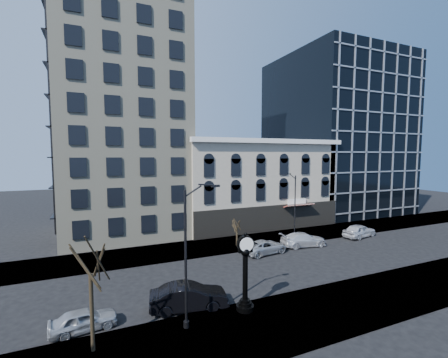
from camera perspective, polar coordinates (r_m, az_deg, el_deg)
name	(u,v)px	position (r m, az deg, el deg)	size (l,w,h in m)	color
ground	(221,276)	(26.99, -0.57, -17.99)	(160.00, 160.00, 0.00)	black
sidewalk_far	(193,249)	(34.04, -5.92, -13.04)	(160.00, 6.00, 0.12)	#9A968C
sidewalk_near	(271,323)	(20.58, 9.02, -25.52)	(160.00, 6.00, 0.12)	#9A968C
cream_tower	(122,86)	(42.95, -18.89, 16.40)	(15.90, 15.40, 42.50)	beige
victorian_row	(254,184)	(44.70, 5.75, -1.02)	(22.60, 11.19, 12.50)	#BAAF99
glass_office	(335,136)	(60.60, 20.33, 7.77)	(20.00, 20.15, 28.00)	black
street_clock	(245,275)	(20.71, 4.06, -17.81)	(1.18, 1.18, 5.22)	black
street_lamp_near	(196,217)	(17.79, -5.42, -7.30)	(2.26, 0.35, 8.73)	black
street_lamp_far	(292,189)	(36.52, 12.80, -1.85)	(2.11, 0.68, 8.23)	black
bare_tree_near	(90,257)	(17.24, -24.19, -13.40)	(3.89, 3.89, 6.67)	#332919
bare_tree_far	(237,222)	(34.04, 2.50, -8.23)	(2.08, 2.08, 3.58)	#332919
car_near_a	(84,320)	(21.24, -25.14, -23.10)	(1.52, 3.78, 1.29)	#A5A8AD
car_near_b	(189,297)	(21.74, -6.69, -21.37)	(1.82, 5.21, 1.72)	black
car_far_a	(265,247)	(32.65, 7.77, -12.67)	(2.30, 5.00, 1.39)	#A5A8AD
car_far_b	(303,239)	(35.84, 14.89, -11.08)	(2.16, 5.31, 1.54)	silver
car_far_c	(359,231)	(41.90, 24.36, -8.96)	(1.96, 4.87, 1.66)	silver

